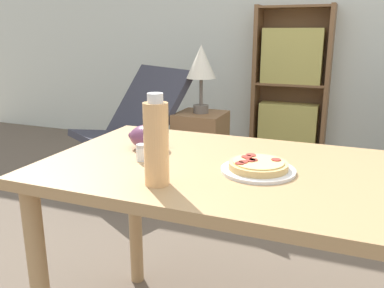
% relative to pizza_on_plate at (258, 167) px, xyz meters
% --- Properties ---
extents(wall_back, '(8.00, 0.05, 2.60)m').
position_rel_pizza_on_plate_xyz_m(wall_back, '(-0.08, 2.75, 0.54)').
color(wall_back, silver).
rests_on(wall_back, ground_plane).
extents(dining_table, '(1.28, 0.73, 0.74)m').
position_rel_pizza_on_plate_xyz_m(dining_table, '(-0.05, 0.03, -0.12)').
color(dining_table, tan).
rests_on(dining_table, ground_plane).
extents(pizza_on_plate, '(0.22, 0.22, 0.04)m').
position_rel_pizza_on_plate_xyz_m(pizza_on_plate, '(0.00, 0.00, 0.00)').
color(pizza_on_plate, white).
rests_on(pizza_on_plate, dining_table).
extents(grape_bunch, '(0.14, 0.11, 0.09)m').
position_rel_pizza_on_plate_xyz_m(grape_bunch, '(-0.43, 0.10, 0.03)').
color(grape_bunch, '#6B3856').
rests_on(grape_bunch, dining_table).
extents(drink_bottle, '(0.07, 0.07, 0.25)m').
position_rel_pizza_on_plate_xyz_m(drink_bottle, '(-0.24, -0.20, 0.10)').
color(drink_bottle, '#EFB270').
rests_on(drink_bottle, dining_table).
extents(salt_shaker, '(0.04, 0.04, 0.06)m').
position_rel_pizza_on_plate_xyz_m(salt_shaker, '(-0.38, -0.03, 0.01)').
color(salt_shaker, white).
rests_on(salt_shaker, dining_table).
extents(lounge_chair_near, '(0.94, 1.00, 0.88)m').
position_rel_pizza_on_plate_xyz_m(lounge_chair_near, '(-1.31, 1.45, -0.47)').
color(lounge_chair_near, slate).
rests_on(lounge_chair_near, ground_plane).
extents(bookshelf, '(0.67, 0.24, 1.37)m').
position_rel_pizza_on_plate_xyz_m(bookshelf, '(-0.30, 2.61, -0.13)').
color(bookshelf, brown).
rests_on(bookshelf, ground_plane).
extents(side_table, '(0.34, 0.34, 0.58)m').
position_rel_pizza_on_plate_xyz_m(side_table, '(-0.77, 1.55, -0.47)').
color(side_table, brown).
rests_on(side_table, ground_plane).
extents(table_lamp, '(0.21, 0.21, 0.48)m').
position_rel_pizza_on_plate_xyz_m(table_lamp, '(-0.77, 1.55, 0.16)').
color(table_lamp, '#665B51').
rests_on(table_lamp, side_table).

